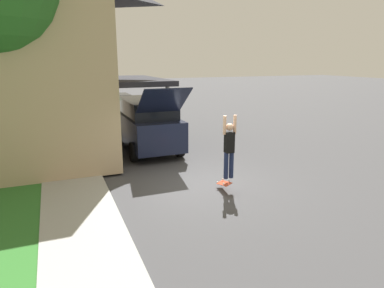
% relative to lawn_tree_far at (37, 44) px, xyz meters
% --- Properties ---
extents(ground_plane, '(120.00, 120.00, 0.00)m').
position_rel_lawn_tree_far_xyz_m(ground_plane, '(4.49, -12.64, -4.61)').
color(ground_plane, '#3D3D3F').
extents(sidewalk, '(1.80, 80.00, 0.10)m').
position_rel_lawn_tree_far_xyz_m(sidewalk, '(0.89, -6.64, -4.56)').
color(sidewalk, '#9E9E99').
rests_on(sidewalk, ground_plane).
extents(lawn_tree_far, '(4.87, 4.87, 6.97)m').
position_rel_lawn_tree_far_xyz_m(lawn_tree_far, '(0.00, 0.00, 0.00)').
color(lawn_tree_far, brown).
rests_on(lawn_tree_far, lawn).
extents(suv_parked, '(2.06, 5.32, 2.84)m').
position_rel_lawn_tree_far_xyz_m(suv_parked, '(4.08, -8.04, -3.44)').
color(suv_parked, black).
rests_on(suv_parked, ground_plane).
extents(car_down_street, '(1.94, 4.14, 1.39)m').
position_rel_lawn_tree_far_xyz_m(car_down_street, '(4.82, 2.71, -3.93)').
color(car_down_street, black).
rests_on(car_down_street, ground_plane).
extents(skateboarder, '(0.41, 0.21, 1.82)m').
position_rel_lawn_tree_far_xyz_m(skateboarder, '(5.01, -13.51, -3.25)').
color(skateboarder, '#192347').
rests_on(skateboarder, ground_plane).
extents(skateboard, '(0.30, 0.79, 0.33)m').
position_rel_lawn_tree_far_xyz_m(skateboard, '(4.91, -13.42, -4.35)').
color(skateboard, '#B73D23').
rests_on(skateboard, ground_plane).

